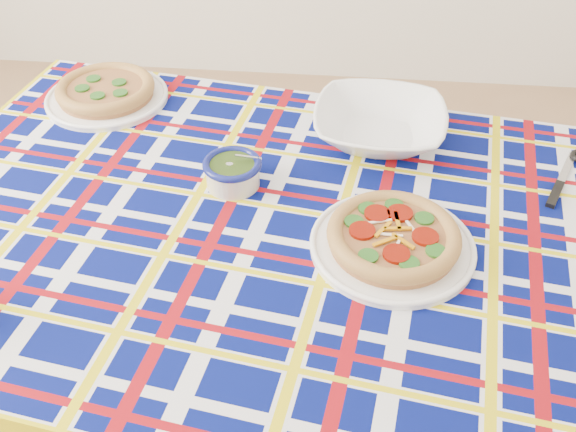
# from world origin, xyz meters

# --- Properties ---
(floor) EXTENTS (4.00, 4.00, 0.00)m
(floor) POSITION_xyz_m (0.00, 0.00, 0.00)
(floor) COLOR #9F7752
(floor) RESTS_ON ground
(dining_table) EXTENTS (1.83, 1.30, 0.79)m
(dining_table) POSITION_xyz_m (0.43, -0.15, 0.72)
(dining_table) COLOR brown
(dining_table) RESTS_ON floor
(tablecloth) EXTENTS (1.87, 1.34, 0.11)m
(tablecloth) POSITION_xyz_m (0.43, -0.15, 0.74)
(tablecloth) COLOR #040C55
(tablecloth) RESTS_ON dining_table
(main_focaccia_plate) EXTENTS (0.40, 0.40, 0.06)m
(main_focaccia_plate) POSITION_xyz_m (0.62, -0.20, 0.83)
(main_focaccia_plate) COLOR #996136
(main_focaccia_plate) RESTS_ON tablecloth
(pesto_bowl) EXTENTS (0.16, 0.16, 0.08)m
(pesto_bowl) POSITION_xyz_m (0.28, -0.02, 0.84)
(pesto_bowl) COLOR #1D310D
(pesto_bowl) RESTS_ON tablecloth
(serving_bowl) EXTENTS (0.33, 0.33, 0.08)m
(serving_bowl) POSITION_xyz_m (0.60, 0.19, 0.84)
(serving_bowl) COLOR white
(serving_bowl) RESTS_ON tablecloth
(second_focaccia_plate) EXTENTS (0.34, 0.34, 0.06)m
(second_focaccia_plate) POSITION_xyz_m (-0.11, 0.30, 0.83)
(second_focaccia_plate) COLOR #996136
(second_focaccia_plate) RESTS_ON tablecloth
(table_knife) EXTENTS (0.12, 0.23, 0.01)m
(table_knife) POSITION_xyz_m (1.02, 0.10, 0.81)
(table_knife) COLOR silver
(table_knife) RESTS_ON tablecloth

